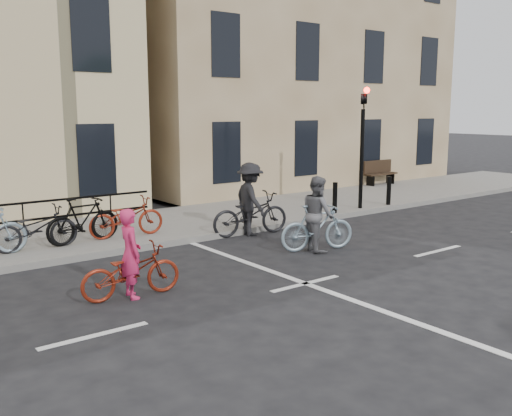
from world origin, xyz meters
TOP-DOWN VIEW (x-y plane):
  - ground at (0.00, 0.00)m, footprint 120.00×120.00m
  - building_east at (9.00, 13.00)m, footprint 14.00×10.00m
  - traffic_light at (6.20, 4.34)m, footprint 0.18×0.30m
  - bollard_east at (5.00, 4.25)m, footprint 0.14×0.14m
  - bollard_west at (7.40, 4.25)m, footprint 0.14×0.14m
  - bench at (11.00, 7.73)m, footprint 1.60×0.41m
  - cyclist_pink at (-2.85, 1.24)m, footprint 1.77×0.77m
  - cyclist_grey at (1.90, 1.71)m, footprint 1.82×1.02m
  - cyclist_dark at (1.65, 3.90)m, footprint 2.16×1.28m

SIDE VIEW (x-z plane):
  - ground at x=0.00m, z-range 0.00..0.00m
  - cyclist_pink at x=-2.85m, z-range -0.23..1.29m
  - bollard_east at x=5.00m, z-range 0.15..1.05m
  - bollard_west at x=7.40m, z-range 0.15..1.05m
  - bench at x=11.00m, z-range 0.19..1.16m
  - cyclist_grey at x=1.90m, z-range -0.16..1.53m
  - cyclist_dark at x=1.65m, z-range -0.20..1.64m
  - traffic_light at x=6.20m, z-range 0.50..4.40m
  - building_east at x=9.00m, z-range 0.15..12.15m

